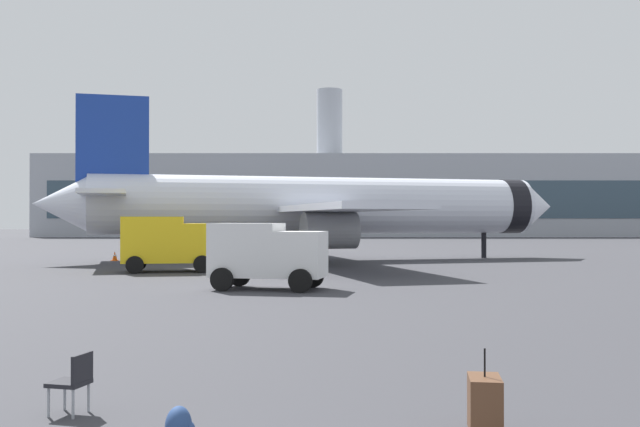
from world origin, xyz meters
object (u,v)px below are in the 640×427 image
at_px(gate_chair, 72,379).
at_px(safety_cone_mid, 113,256).
at_px(service_truck, 166,241).
at_px(safety_cone_near, 235,268).
at_px(traveller_backpack, 178,427).
at_px(airplane_at_gate, 317,206).
at_px(cargo_van, 265,252).
at_px(rolling_suitcase, 483,404).

bearing_deg(gate_chair, safety_cone_mid, 105.11).
relative_size(service_truck, safety_cone_near, 6.17).
bearing_deg(safety_cone_near, traveller_backpack, -84.96).
relative_size(airplane_at_gate, traveller_backpack, 73.54).
height_order(airplane_at_gate, service_truck, airplane_at_gate).
height_order(airplane_at_gate, cargo_van, airplane_at_gate).
distance_m(cargo_van, safety_cone_mid, 22.87).
relative_size(cargo_van, rolling_suitcase, 4.29).
bearing_deg(rolling_suitcase, traveller_backpack, -173.51).
xyz_separation_m(safety_cone_near, safety_cone_mid, (-9.70, 13.46, -0.10)).
bearing_deg(airplane_at_gate, traveller_backpack, -92.29).
height_order(service_truck, safety_cone_near, service_truck).
height_order(airplane_at_gate, gate_chair, airplane_at_gate).
height_order(airplane_at_gate, safety_cone_near, airplane_at_gate).
bearing_deg(safety_cone_near, cargo_van, -73.26).
relative_size(cargo_van, safety_cone_mid, 7.47).
relative_size(airplane_at_gate, safety_cone_mid, 55.86).
bearing_deg(cargo_van, safety_cone_mid, 120.46).
height_order(service_truck, rolling_suitcase, service_truck).
height_order(safety_cone_near, traveller_backpack, safety_cone_near).
height_order(airplane_at_gate, safety_cone_mid, airplane_at_gate).
height_order(airplane_at_gate, traveller_backpack, airplane_at_gate).
xyz_separation_m(airplane_at_gate, service_truck, (-7.87, -10.46, -2.05)).
bearing_deg(safety_cone_mid, service_truck, -60.70).
relative_size(airplane_at_gate, gate_chair, 41.05).
bearing_deg(gate_chair, safety_cone_near, 91.21).
relative_size(cargo_van, gate_chair, 5.49).
bearing_deg(rolling_suitcase, gate_chair, 170.22).
bearing_deg(cargo_van, gate_chair, -94.28).
bearing_deg(service_truck, safety_cone_mid, 119.30).
xyz_separation_m(cargo_van, safety_cone_mid, (-11.58, 19.69, -1.14)).
relative_size(safety_cone_mid, rolling_suitcase, 0.57).
relative_size(cargo_van, traveller_backpack, 9.83).
bearing_deg(traveller_backpack, safety_cone_mid, 106.98).
bearing_deg(cargo_van, service_truck, 121.67).
distance_m(airplane_at_gate, safety_cone_mid, 13.97).
bearing_deg(airplane_at_gate, safety_cone_mid, -178.65).
relative_size(service_truck, rolling_suitcase, 4.64).
bearing_deg(airplane_at_gate, rolling_suitcase, -86.78).
height_order(cargo_van, safety_cone_mid, cargo_van).
xyz_separation_m(service_truck, safety_cone_near, (4.01, -3.31, -1.20)).
distance_m(service_truck, safety_cone_near, 5.34).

